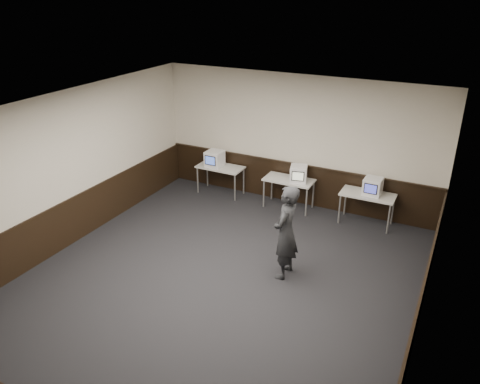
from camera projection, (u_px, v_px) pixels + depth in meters
name	position (u px, v px, depth m)	size (l,w,h in m)	color
floor	(217.00, 283.00, 8.67)	(8.00, 8.00, 0.00)	black
ceiling	(212.00, 114.00, 7.36)	(8.00, 8.00, 0.00)	white
back_wall	(297.00, 141.00, 11.27)	(7.00, 7.00, 0.00)	beige
front_wall	(20.00, 359.00, 4.76)	(7.00, 7.00, 0.00)	beige
left_wall	(64.00, 172.00, 9.45)	(8.00, 8.00, 0.00)	beige
right_wall	(431.00, 255.00, 6.58)	(8.00, 8.00, 0.00)	beige
wainscot_back	(294.00, 183.00, 11.70)	(6.98, 0.04, 1.00)	black
wainscot_left	(73.00, 220.00, 9.90)	(0.04, 7.98, 1.00)	black
wainscot_right	(417.00, 317.00, 7.04)	(0.04, 7.98, 1.00)	black
wainscot_rail	(295.00, 164.00, 11.47)	(6.98, 0.06, 0.04)	black
desk_left	(220.00, 169.00, 12.10)	(1.20, 0.60, 0.75)	beige
desk_center	(289.00, 182.00, 11.32)	(1.20, 0.60, 0.75)	beige
desk_right	(368.00, 197.00, 10.54)	(1.20, 0.60, 0.75)	beige
emac_left	(215.00, 159.00, 12.00)	(0.42, 0.45, 0.41)	white
emac_center	(299.00, 174.00, 11.09)	(0.49, 0.50, 0.39)	white
emac_right	(373.00, 186.00, 10.41)	(0.40, 0.43, 0.39)	white
person	(286.00, 232.00, 8.56)	(0.67, 0.44, 1.83)	black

